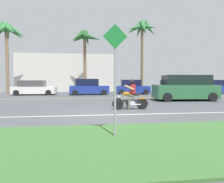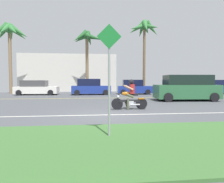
% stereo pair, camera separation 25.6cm
% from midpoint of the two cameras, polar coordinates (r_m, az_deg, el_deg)
% --- Properties ---
extents(ground, '(56.00, 30.00, 0.04)m').
position_cam_midpoint_polar(ground, '(11.79, -1.56, -4.25)').
color(ground, '#4C4F54').
extents(grass_median, '(56.00, 3.80, 0.06)m').
position_cam_midpoint_polar(grass_median, '(4.87, 5.54, -14.30)').
color(grass_median, '#3D6B33').
rests_on(grass_median, ground).
extents(lane_line_near, '(50.40, 0.12, 0.01)m').
position_cam_midpoint_polar(lane_line_near, '(8.76, 0.10, -6.64)').
color(lane_line_near, silver).
rests_on(lane_line_near, ground).
extents(lane_line_far, '(50.40, 0.12, 0.01)m').
position_cam_midpoint_polar(lane_line_far, '(17.13, -3.05, -1.88)').
color(lane_line_far, yellow).
rests_on(lane_line_far, ground).
extents(motorcyclist, '(1.86, 0.61, 1.56)m').
position_cam_midpoint_polar(motorcyclist, '(10.35, 5.77, -1.50)').
color(motorcyclist, black).
rests_on(motorcyclist, ground).
extents(suv_nearby, '(4.84, 2.45, 1.91)m').
position_cam_midpoint_polar(suv_nearby, '(16.02, 20.88, 0.89)').
color(suv_nearby, '#2D663D').
rests_on(suv_nearby, ground).
extents(parked_car_0, '(4.40, 2.06, 1.53)m').
position_cam_midpoint_polar(parked_car_0, '(22.49, -20.43, 0.93)').
color(parked_car_0, white).
rests_on(parked_car_0, ground).
extents(parked_car_1, '(4.16, 2.06, 1.68)m').
position_cam_midpoint_polar(parked_car_1, '(21.38, -5.88, 1.18)').
color(parked_car_1, navy).
rests_on(parked_car_1, ground).
extents(parked_car_2, '(3.80, 2.04, 1.59)m').
position_cam_midpoint_polar(parked_car_2, '(22.28, 6.57, 1.15)').
color(parked_car_2, navy).
rests_on(parked_car_2, ground).
extents(parked_car_3, '(3.83, 1.91, 1.57)m').
position_cam_midpoint_polar(parked_car_3, '(24.20, 17.82, 1.15)').
color(parked_car_3, '#8C939E').
rests_on(parked_car_3, ground).
extents(parked_car_4, '(4.49, 2.04, 1.58)m').
position_cam_midpoint_polar(parked_car_4, '(26.11, 27.44, 1.10)').
color(parked_car_4, navy).
rests_on(parked_car_4, ground).
extents(palm_tree_0, '(3.81, 3.92, 7.52)m').
position_cam_midpoint_polar(palm_tree_0, '(24.78, -6.90, 14.07)').
color(palm_tree_0, '#846B4C').
rests_on(palm_tree_0, ground).
extents(palm_tree_1, '(4.15, 4.34, 8.08)m').
position_cam_midpoint_polar(palm_tree_1, '(26.11, -26.84, 14.43)').
color(palm_tree_1, '#846B4C').
rests_on(palm_tree_1, ground).
extents(palm_tree_2, '(3.91, 3.89, 8.86)m').
position_cam_midpoint_polar(palm_tree_2, '(25.71, 9.48, 16.66)').
color(palm_tree_2, brown).
rests_on(palm_tree_2, ground).
extents(street_sign, '(0.62, 0.06, 2.91)m').
position_cam_midpoint_polar(street_sign, '(5.11, 0.63, 6.11)').
color(street_sign, gray).
rests_on(street_sign, ground).
extents(building_far, '(13.24, 4.00, 5.15)m').
position_cam_midpoint_polar(building_far, '(29.81, -11.79, 5.12)').
color(building_far, beige).
rests_on(building_far, ground).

